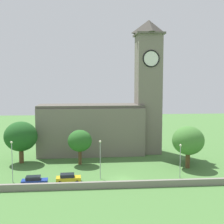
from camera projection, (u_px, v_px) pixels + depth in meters
The scene contains 12 objects.
ground_plane at pixel (115, 160), 73.09m from camera, with size 200.00×200.00×0.00m, color #477538.
church at pixel (108, 116), 79.04m from camera, with size 32.21×9.59×34.51m.
quay_barrier at pixel (125, 184), 53.77m from camera, with size 46.37×0.70×1.22m, color gray.
car_blue at pixel (34, 181), 54.66m from camera, with size 4.73×2.28×1.81m.
car_yellow at pixel (68, 178), 56.56m from camera, with size 4.66×2.45×1.65m.
streetlamp_west_end at pixel (12, 155), 56.16m from camera, with size 0.44×0.44×7.82m.
streetlamp_west_mid at pixel (100, 153), 58.27m from camera, with size 0.44×0.44×7.56m.
streetlamp_central at pixel (180, 155), 58.92m from camera, with size 0.44×0.44×6.68m.
tree_riverside_west at pixel (21, 136), 69.61m from camera, with size 7.58×7.58×9.65m.
tree_by_tower at pixel (188, 141), 65.61m from camera, with size 6.90×6.90×9.19m.
tree_churchyard at pixel (80, 141), 68.39m from camera, with size 5.46×5.46×7.93m.
tree_riverside_east at pixel (188, 145), 70.41m from camera, with size 5.14×5.14×6.38m.
Camera 1 is at (-6.91, -56.24, 18.79)m, focal length 48.62 mm.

